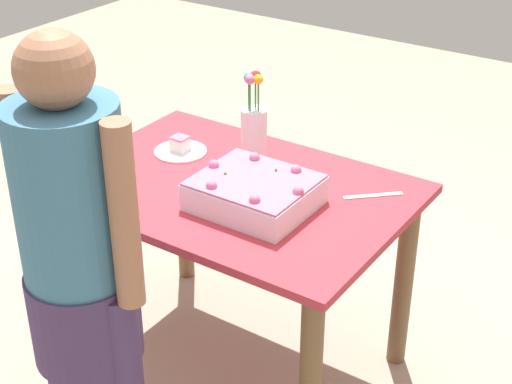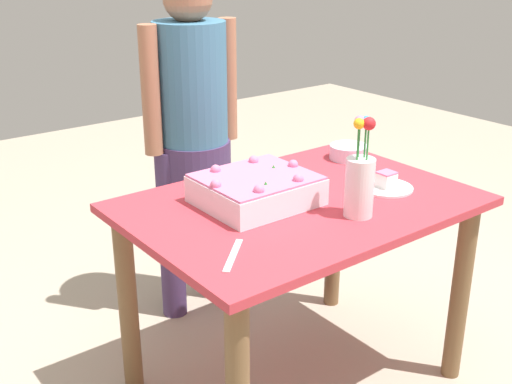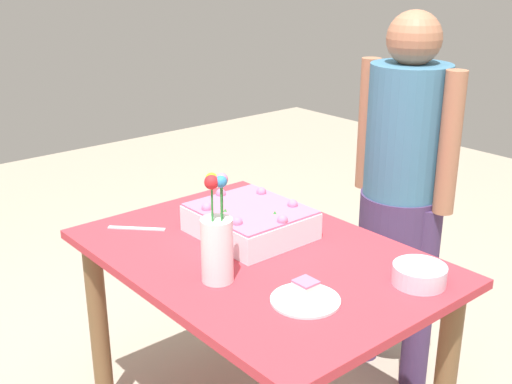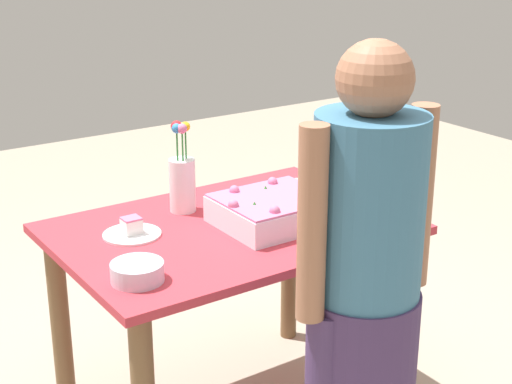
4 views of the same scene
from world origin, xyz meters
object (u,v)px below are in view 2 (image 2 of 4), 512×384
Objects in this scene: serving_plate_with_slice at (386,184)px; person_standing at (192,129)px; flower_vase at (360,181)px; sheet_cake at (256,189)px; fruit_bowl at (349,152)px; cake_knife at (233,255)px.

person_standing is (0.31, -0.82, 0.08)m from serving_plate_with_slice.
serving_plate_with_slice is 0.59× the size of flower_vase.
serving_plate_with_slice is (-0.46, 0.18, -0.03)m from sheet_cake.
sheet_cake is at bearing -55.53° from flower_vase.
fruit_bowl is 0.11× the size of person_standing.
flower_vase is 0.22× the size of person_standing.
sheet_cake reaches higher than serving_plate_with_slice.
serving_plate_with_slice reaches higher than fruit_bowl.
cake_knife is 1.02m from person_standing.
sheet_cake is at bearing -13.18° from person_standing.
serving_plate_with_slice is at bearing 158.60° from sheet_cake.
flower_vase is 0.60m from fruit_bowl.
sheet_cake is 0.66m from person_standing.
serving_plate_with_slice is at bearing 66.97° from fruit_bowl.
fruit_bowl is (-0.89, -0.43, 0.03)m from cake_knife.
cake_knife is (0.29, 0.28, -0.05)m from sheet_cake.
sheet_cake is at bearing 179.68° from cake_knife.
cake_knife is at bearing -25.89° from person_standing.
person_standing is (0.45, -0.49, 0.07)m from fruit_bowl.
sheet_cake is at bearing -21.40° from serving_plate_with_slice.
sheet_cake is 1.89× the size of serving_plate_with_slice.
person_standing is (0.05, -0.93, -0.03)m from flower_vase.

